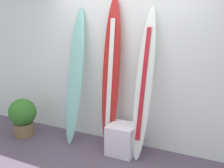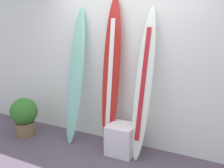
{
  "view_description": "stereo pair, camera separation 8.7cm",
  "coord_description": "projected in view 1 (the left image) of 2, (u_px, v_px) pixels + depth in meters",
  "views": [
    {
      "loc": [
        1.51,
        -2.27,
        1.77
      ],
      "look_at": [
        -0.12,
        0.95,
        1.0
      ],
      "focal_mm": 40.09,
      "sensor_mm": 36.0,
      "label": 1
    },
    {
      "loc": [
        1.58,
        -2.23,
        1.77
      ],
      "look_at": [
        -0.12,
        0.95,
        1.0
      ],
      "focal_mm": 40.09,
      "sensor_mm": 36.0,
      "label": 2
    }
  ],
  "objects": [
    {
      "name": "display_block_left",
      "position": [
        122.0,
        139.0,
        3.65
      ],
      "size": [
        0.4,
        0.4,
        0.43
      ],
      "color": "white",
      "rests_on": "ground"
    },
    {
      "name": "wall_back",
      "position": [
        129.0,
        55.0,
        3.85
      ],
      "size": [
        7.2,
        0.2,
        2.8
      ],
      "primitive_type": "cube",
      "color": "white",
      "rests_on": "ground"
    },
    {
      "name": "potted_plant",
      "position": [
        23.0,
        115.0,
        4.24
      ],
      "size": [
        0.46,
        0.46,
        0.65
      ],
      "color": "brown",
      "rests_on": "ground"
    },
    {
      "name": "surfboard_ivory",
      "position": [
        144.0,
        84.0,
        3.44
      ],
      "size": [
        0.27,
        0.52,
        2.1
      ],
      "color": "silver",
      "rests_on": "ground"
    },
    {
      "name": "surfboard_seafoam",
      "position": [
        75.0,
        76.0,
        3.94
      ],
      "size": [
        0.28,
        0.52,
        2.14
      ],
      "color": "#7FC3B0",
      "rests_on": "ground"
    },
    {
      "name": "surfboard_crimson",
      "position": [
        111.0,
        74.0,
        3.74
      ],
      "size": [
        0.29,
        0.32,
        2.27
      ],
      "color": "#B01E19",
      "rests_on": "ground"
    }
  ]
}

